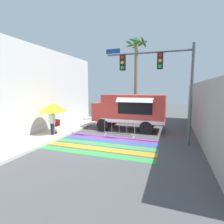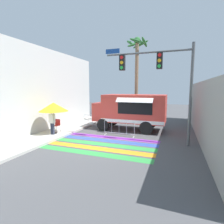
{
  "view_description": "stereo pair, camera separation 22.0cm",
  "coord_description": "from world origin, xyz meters",
  "px_view_note": "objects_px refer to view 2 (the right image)",
  "views": [
    {
      "loc": [
        3.79,
        -9.53,
        3.18
      ],
      "look_at": [
        -0.41,
        2.48,
        1.53
      ],
      "focal_mm": 28.0,
      "sensor_mm": 36.0,
      "label": 1
    },
    {
      "loc": [
        3.99,
        -9.46,
        3.18
      ],
      "look_at": [
        -0.41,
        2.48,
        1.53
      ],
      "focal_mm": 28.0,
      "sensor_mm": 36.0,
      "label": 2
    }
  ],
  "objects_px": {
    "barricade_front": "(119,129)",
    "palm_tree": "(137,65)",
    "vendor_person": "(52,121)",
    "traffic_signal_pole": "(159,73)",
    "barricade_side": "(92,121)",
    "patio_umbrella": "(53,107)",
    "food_truck": "(129,109)",
    "folding_chair": "(57,124)"
  },
  "relations": [
    {
      "from": "folding_chair",
      "to": "barricade_front",
      "type": "height_order",
      "value": "folding_chair"
    },
    {
      "from": "traffic_signal_pole",
      "to": "folding_chair",
      "type": "xyz_separation_m",
      "value": [
        -7.04,
        -0.27,
        -3.43
      ]
    },
    {
      "from": "food_truck",
      "to": "traffic_signal_pole",
      "type": "relative_size",
      "value": 0.97
    },
    {
      "from": "palm_tree",
      "to": "food_truck",
      "type": "bearing_deg",
      "value": -88.65
    },
    {
      "from": "barricade_front",
      "to": "palm_tree",
      "type": "distance_m",
      "value": 6.84
    },
    {
      "from": "barricade_side",
      "to": "palm_tree",
      "type": "distance_m",
      "value": 6.42
    },
    {
      "from": "folding_chair",
      "to": "barricade_side",
      "type": "height_order",
      "value": "folding_chair"
    },
    {
      "from": "food_truck",
      "to": "vendor_person",
      "type": "height_order",
      "value": "food_truck"
    },
    {
      "from": "barricade_side",
      "to": "vendor_person",
      "type": "bearing_deg",
      "value": -106.25
    },
    {
      "from": "food_truck",
      "to": "vendor_person",
      "type": "distance_m",
      "value": 5.79
    },
    {
      "from": "vendor_person",
      "to": "palm_tree",
      "type": "height_order",
      "value": "palm_tree"
    },
    {
      "from": "food_truck",
      "to": "traffic_signal_pole",
      "type": "xyz_separation_m",
      "value": [
        2.47,
        -2.75,
        2.48
      ]
    },
    {
      "from": "barricade_front",
      "to": "traffic_signal_pole",
      "type": "bearing_deg",
      "value": -14.17
    },
    {
      "from": "traffic_signal_pole",
      "to": "barricade_front",
      "type": "distance_m",
      "value": 4.51
    },
    {
      "from": "patio_umbrella",
      "to": "palm_tree",
      "type": "bearing_deg",
      "value": 55.22
    },
    {
      "from": "food_truck",
      "to": "traffic_signal_pole",
      "type": "height_order",
      "value": "traffic_signal_pole"
    },
    {
      "from": "barricade_front",
      "to": "barricade_side",
      "type": "xyz_separation_m",
      "value": [
        -3.07,
        2.07,
        -0.02
      ]
    },
    {
      "from": "food_truck",
      "to": "barricade_front",
      "type": "distance_m",
      "value": 2.38
    },
    {
      "from": "food_truck",
      "to": "palm_tree",
      "type": "relative_size",
      "value": 0.71
    },
    {
      "from": "barricade_side",
      "to": "traffic_signal_pole",
      "type": "bearing_deg",
      "value": -25.64
    },
    {
      "from": "patio_umbrella",
      "to": "barricade_side",
      "type": "bearing_deg",
      "value": 71.38
    },
    {
      "from": "patio_umbrella",
      "to": "barricade_front",
      "type": "xyz_separation_m",
      "value": [
        4.25,
        1.42,
        -1.47
      ]
    },
    {
      "from": "vendor_person",
      "to": "barricade_front",
      "type": "xyz_separation_m",
      "value": [
        4.18,
        1.71,
        -0.57
      ]
    },
    {
      "from": "food_truck",
      "to": "barricade_side",
      "type": "xyz_separation_m",
      "value": [
        -3.23,
        -0.02,
        -1.15
      ]
    },
    {
      "from": "food_truck",
      "to": "barricade_front",
      "type": "relative_size",
      "value": 2.54
    },
    {
      "from": "food_truck",
      "to": "patio_umbrella",
      "type": "xyz_separation_m",
      "value": [
        -4.41,
        -3.51,
        0.34
      ]
    },
    {
      "from": "traffic_signal_pole",
      "to": "barricade_side",
      "type": "bearing_deg",
      "value": 154.36
    },
    {
      "from": "patio_umbrella",
      "to": "barricade_side",
      "type": "relative_size",
      "value": 1.33
    },
    {
      "from": "folding_chair",
      "to": "palm_tree",
      "type": "distance_m",
      "value": 8.68
    },
    {
      "from": "traffic_signal_pole",
      "to": "vendor_person",
      "type": "height_order",
      "value": "traffic_signal_pole"
    },
    {
      "from": "patio_umbrella",
      "to": "palm_tree",
      "type": "xyz_separation_m",
      "value": [
        4.34,
        6.25,
        3.36
      ]
    },
    {
      "from": "patio_umbrella",
      "to": "vendor_person",
      "type": "relative_size",
      "value": 1.29
    },
    {
      "from": "vendor_person",
      "to": "barricade_side",
      "type": "height_order",
      "value": "vendor_person"
    },
    {
      "from": "food_truck",
      "to": "traffic_signal_pole",
      "type": "distance_m",
      "value": 4.45
    },
    {
      "from": "traffic_signal_pole",
      "to": "palm_tree",
      "type": "distance_m",
      "value": 6.18
    },
    {
      "from": "food_truck",
      "to": "palm_tree",
      "type": "height_order",
      "value": "palm_tree"
    },
    {
      "from": "food_truck",
      "to": "folding_chair",
      "type": "relative_size",
      "value": 6.1
    },
    {
      "from": "folding_chair",
      "to": "vendor_person",
      "type": "distance_m",
      "value": 0.91
    },
    {
      "from": "folding_chair",
      "to": "vendor_person",
      "type": "xyz_separation_m",
      "value": [
        0.24,
        -0.78,
        0.4
      ]
    },
    {
      "from": "vendor_person",
      "to": "traffic_signal_pole",
      "type": "bearing_deg",
      "value": 12.93
    },
    {
      "from": "barricade_front",
      "to": "patio_umbrella",
      "type": "bearing_deg",
      "value": -161.54
    },
    {
      "from": "barricade_side",
      "to": "folding_chair",
      "type": "bearing_deg",
      "value": -114.08
    }
  ]
}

